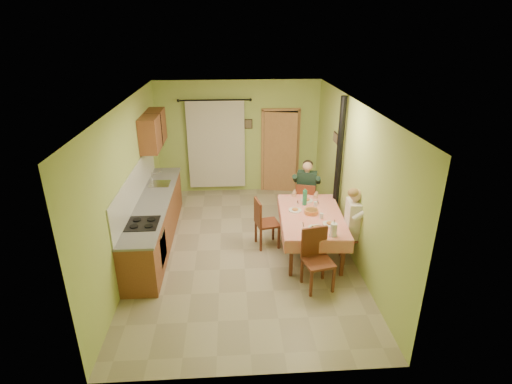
{
  "coord_description": "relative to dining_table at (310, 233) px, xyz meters",
  "views": [
    {
      "loc": [
        -0.19,
        -6.66,
        4.02
      ],
      "look_at": [
        0.25,
        0.1,
        1.15
      ],
      "focal_mm": 28.0,
      "sensor_mm": 36.0,
      "label": 1
    }
  ],
  "objects": [
    {
      "name": "kitchen_run",
      "position": [
        -2.97,
        0.52,
        0.1
      ],
      "size": [
        0.64,
        3.64,
        1.56
      ],
      "color": "brown",
      "rests_on": "ground"
    },
    {
      "name": "chair_far",
      "position": [
        0.1,
        1.12,
        -0.09
      ],
      "size": [
        0.5,
        0.5,
        0.96
      ],
      "rotation": [
        0.0,
        0.0,
        -0.28
      ],
      "color": "brown",
      "rests_on": "ground"
    },
    {
      "name": "picture_back",
      "position": [
        -1.02,
        3.09,
        1.37
      ],
      "size": [
        0.19,
        0.03,
        0.23
      ],
      "primitive_type": "cube",
      "color": "black",
      "rests_on": "room_shell"
    },
    {
      "name": "picture_right",
      "position": [
        0.7,
        1.32,
        1.47
      ],
      "size": [
        0.03,
        0.31,
        0.21
      ],
      "primitive_type": "cube",
      "color": "brown",
      "rests_on": "room_shell"
    },
    {
      "name": "doorway",
      "position": [
        -0.22,
        3.06,
        0.67
      ],
      "size": [
        0.96,
        0.21,
        2.15
      ],
      "color": "black",
      "rests_on": "ground"
    },
    {
      "name": "dining_table",
      "position": [
        0.0,
        0.0,
        0.0
      ],
      "size": [
        1.26,
        1.98,
        0.76
      ],
      "rotation": [
        0.0,
        0.0,
        -0.06
      ],
      "color": "#F18B7B",
      "rests_on": "ground"
    },
    {
      "name": "man_far",
      "position": [
        0.11,
        1.13,
        0.5
      ],
      "size": [
        0.64,
        0.56,
        1.39
      ],
      "rotation": [
        0.0,
        0.0,
        -0.28
      ],
      "color": "#192D23",
      "rests_on": "chair_far"
    },
    {
      "name": "stove_flue",
      "position": [
        0.63,
        0.72,
        0.65
      ],
      "size": [
        0.24,
        0.24,
        2.8
      ],
      "color": "black",
      "rests_on": "ground"
    },
    {
      "name": "tableware",
      "position": [
        0.02,
        -0.1,
        0.44
      ],
      "size": [
        0.77,
        1.62,
        0.33
      ],
      "color": "white",
      "rests_on": "dining_table"
    },
    {
      "name": "floor",
      "position": [
        -1.27,
        0.12,
        -0.38
      ],
      "size": [
        4.0,
        6.0,
        0.01
      ],
      "primitive_type": "cube",
      "color": "tan",
      "rests_on": "ground"
    },
    {
      "name": "upper_cabinets",
      "position": [
        -3.09,
        1.82,
        1.57
      ],
      "size": [
        0.35,
        1.4,
        0.7
      ],
      "primitive_type": "cube",
      "color": "brown",
      "rests_on": "room_shell"
    },
    {
      "name": "room_shell",
      "position": [
        -1.27,
        0.12,
        1.44
      ],
      "size": [
        4.04,
        6.04,
        2.82
      ],
      "color": "#BAD36C",
      "rests_on": "ground"
    },
    {
      "name": "man_right",
      "position": [
        0.69,
        -0.38,
        0.5
      ],
      "size": [
        0.49,
        0.6,
        1.39
      ],
      "rotation": [
        0.0,
        0.0,
        1.49
      ],
      "color": "silver",
      "rests_on": "chair_right"
    },
    {
      "name": "chair_right",
      "position": [
        0.7,
        -0.38,
        -0.09
      ],
      "size": [
        0.41,
        0.41,
        0.94
      ],
      "rotation": [
        0.0,
        0.0,
        1.49
      ],
      "color": "brown",
      "rests_on": "ground"
    },
    {
      "name": "curtain",
      "position": [
        -1.82,
        3.02,
        0.88
      ],
      "size": [
        1.7,
        0.07,
        2.22
      ],
      "color": "black",
      "rests_on": "ground"
    },
    {
      "name": "chair_left",
      "position": [
        -0.81,
        0.25,
        -0.09
      ],
      "size": [
        0.49,
        0.49,
        0.98
      ],
      "rotation": [
        0.0,
        0.0,
        -1.37
      ],
      "color": "brown",
      "rests_on": "ground"
    },
    {
      "name": "chair_near",
      "position": [
        -0.1,
        -1.14,
        -0.09
      ],
      "size": [
        0.53,
        0.53,
        1.01
      ],
      "rotation": [
        0.0,
        0.0,
        3.36
      ],
      "color": "brown",
      "rests_on": "ground"
    }
  ]
}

